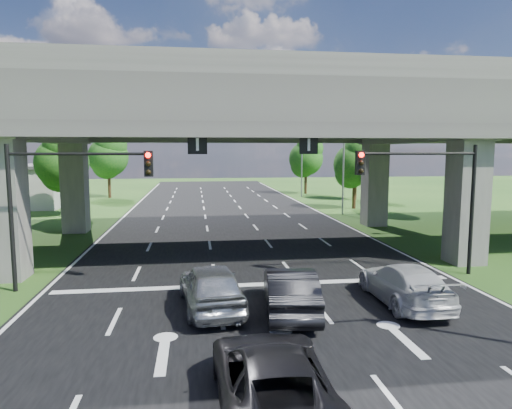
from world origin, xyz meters
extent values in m
plane|color=#214616|center=(0.00, 0.00, 0.00)|extent=(160.00, 160.00, 0.00)
cube|color=black|center=(0.00, 10.00, 0.01)|extent=(18.00, 120.00, 0.03)
cube|color=#3B3836|center=(0.00, 12.00, 8.00)|extent=(80.00, 15.00, 2.00)
cube|color=#5C5A55|center=(0.00, 4.75, 9.50)|extent=(80.00, 0.50, 1.00)
cube|color=#5C5A55|center=(0.00, 19.25, 9.50)|extent=(80.00, 0.50, 1.00)
cube|color=#5C5A55|center=(-11.00, 6.00, 3.50)|extent=(1.60, 1.60, 7.00)
cube|color=#5C5A55|center=(-11.00, 18.00, 3.50)|extent=(1.60, 1.60, 7.00)
cube|color=#5C5A55|center=(11.00, 6.00, 3.50)|extent=(1.60, 1.60, 7.00)
cube|color=#5C5A55|center=(11.00, 18.00, 3.50)|extent=(1.60, 1.60, 7.00)
cube|color=black|center=(-2.50, 5.00, 6.00)|extent=(0.85, 0.06, 0.85)
cube|color=black|center=(2.50, 5.00, 6.00)|extent=(0.85, 0.06, 0.85)
cylinder|color=black|center=(10.00, 4.00, 3.00)|extent=(0.18, 0.18, 6.00)
cylinder|color=black|center=(7.25, 4.00, 5.60)|extent=(5.50, 0.12, 0.12)
cube|color=black|center=(4.50, 3.82, 5.20)|extent=(0.35, 0.28, 1.05)
sphere|color=#FF0C05|center=(4.50, 3.66, 5.55)|extent=(0.22, 0.22, 0.22)
cylinder|color=black|center=(-10.00, 4.00, 3.00)|extent=(0.18, 0.18, 6.00)
cylinder|color=black|center=(-7.25, 4.00, 5.60)|extent=(5.50, 0.12, 0.12)
cube|color=black|center=(-4.50, 3.82, 5.20)|extent=(0.35, 0.28, 1.05)
sphere|color=#FF0C05|center=(-4.50, 3.66, 5.55)|extent=(0.22, 0.22, 0.22)
cylinder|color=gray|center=(10.50, 24.00, 5.00)|extent=(0.16, 0.16, 10.00)
cylinder|color=gray|center=(9.00, 24.00, 9.70)|extent=(3.00, 0.10, 0.10)
cube|color=gray|center=(7.50, 24.00, 9.60)|extent=(0.60, 0.25, 0.18)
cylinder|color=gray|center=(10.50, 40.00, 5.00)|extent=(0.16, 0.16, 10.00)
cylinder|color=gray|center=(9.00, 40.00, 9.70)|extent=(3.00, 0.10, 0.10)
cube|color=gray|center=(7.50, 40.00, 9.60)|extent=(0.60, 0.25, 0.18)
cylinder|color=black|center=(-14.00, 26.00, 1.65)|extent=(0.36, 0.36, 3.30)
sphere|color=#155118|center=(-14.00, 26.00, 4.65)|extent=(4.50, 4.50, 4.50)
sphere|color=#155118|center=(-13.60, 25.70, 6.00)|extent=(3.60, 3.60, 3.60)
sphere|color=#155118|center=(-14.30, 26.40, 3.75)|extent=(3.30, 3.30, 3.30)
cylinder|color=black|center=(-17.00, 34.00, 1.43)|extent=(0.36, 0.36, 2.86)
sphere|color=#155118|center=(-17.00, 34.00, 4.03)|extent=(3.90, 3.90, 3.90)
sphere|color=#155118|center=(-16.60, 33.70, 5.20)|extent=(3.12, 3.12, 3.12)
sphere|color=#155118|center=(-17.30, 34.40, 3.25)|extent=(2.86, 2.86, 2.86)
cylinder|color=black|center=(-13.00, 42.00, 1.76)|extent=(0.36, 0.36, 3.52)
sphere|color=#155118|center=(-13.00, 42.00, 4.96)|extent=(4.80, 4.80, 4.80)
sphere|color=#155118|center=(-12.60, 41.70, 6.40)|extent=(3.84, 3.84, 3.84)
sphere|color=#155118|center=(-13.30, 42.40, 4.00)|extent=(3.52, 3.52, 3.52)
cylinder|color=black|center=(13.00, 28.00, 1.54)|extent=(0.36, 0.36, 3.08)
sphere|color=#155118|center=(13.00, 28.00, 4.34)|extent=(4.20, 4.20, 4.20)
sphere|color=#155118|center=(13.40, 27.70, 5.60)|extent=(3.36, 3.36, 3.36)
sphere|color=#155118|center=(12.70, 28.40, 3.50)|extent=(3.08, 3.08, 3.08)
cylinder|color=black|center=(16.00, 36.00, 1.43)|extent=(0.36, 0.36, 2.86)
sphere|color=#155118|center=(16.00, 36.00, 4.03)|extent=(3.90, 3.90, 3.90)
sphere|color=#155118|center=(16.40, 35.70, 5.20)|extent=(3.12, 3.12, 3.12)
sphere|color=#155118|center=(15.70, 36.40, 3.25)|extent=(2.86, 2.86, 2.86)
cylinder|color=black|center=(12.00, 44.00, 1.65)|extent=(0.36, 0.36, 3.30)
sphere|color=#155118|center=(12.00, 44.00, 4.65)|extent=(4.50, 4.50, 4.50)
sphere|color=#155118|center=(12.40, 43.70, 6.00)|extent=(3.60, 3.60, 3.60)
sphere|color=#155118|center=(11.70, 44.40, 3.75)|extent=(3.30, 3.30, 3.30)
imported|color=#989B9F|center=(-2.12, 0.74, 0.87)|extent=(2.52, 5.12, 1.68)
imported|color=black|center=(0.63, 0.01, 0.83)|extent=(2.25, 5.04, 1.61)
imported|color=#B6B6B6|center=(5.09, 0.42, 0.78)|extent=(2.14, 5.16, 1.49)
imported|color=black|center=(-1.03, -6.00, 0.78)|extent=(2.57, 5.44, 1.50)
camera|label=1|loc=(-2.62, -15.29, 5.74)|focal=32.00mm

